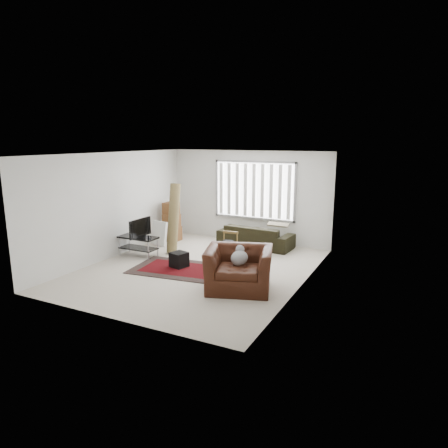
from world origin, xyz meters
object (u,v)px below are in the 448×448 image
(moving_boxes, at_px, (172,223))
(armchair, at_px, (239,266))
(side_chair, at_px, (229,246))
(tv_stand, at_px, (138,242))
(sofa, at_px, (256,233))

(moving_boxes, relative_size, armchair, 0.71)
(side_chair, distance_m, armchair, 1.79)
(tv_stand, xyz_separation_m, side_chair, (2.38, 0.53, 0.05))
(moving_boxes, relative_size, sofa, 0.55)
(moving_boxes, height_order, side_chair, moving_boxes)
(armchair, bearing_deg, sofa, 87.69)
(side_chair, bearing_deg, moving_boxes, 146.20)
(sofa, relative_size, side_chair, 2.77)
(side_chair, bearing_deg, sofa, 80.90)
(moving_boxes, bearing_deg, armchair, -38.21)
(sofa, bearing_deg, side_chair, 92.34)
(side_chair, bearing_deg, armchair, -65.14)
(tv_stand, relative_size, side_chair, 1.36)
(sofa, xyz_separation_m, side_chair, (-0.04, -1.69, 0.02))
(moving_boxes, xyz_separation_m, sofa, (2.54, 0.47, -0.13))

